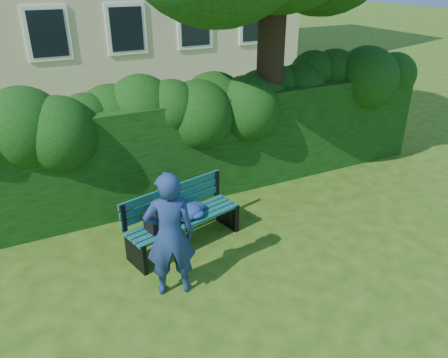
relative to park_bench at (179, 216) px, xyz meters
name	(u,v)px	position (x,y,z in m)	size (l,w,h in m)	color
ground	(242,253)	(0.73, -0.60, -0.50)	(80.00, 80.00, 0.00)	#294E10
hedge	(184,147)	(0.73, 1.60, 0.40)	(10.00, 1.00, 1.80)	black
park_bench	(179,216)	(0.00, 0.00, 0.00)	(1.84, 0.96, 0.89)	#0E4640
man_reading	(170,235)	(-0.47, -0.91, 0.34)	(0.62, 0.40, 1.69)	navy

